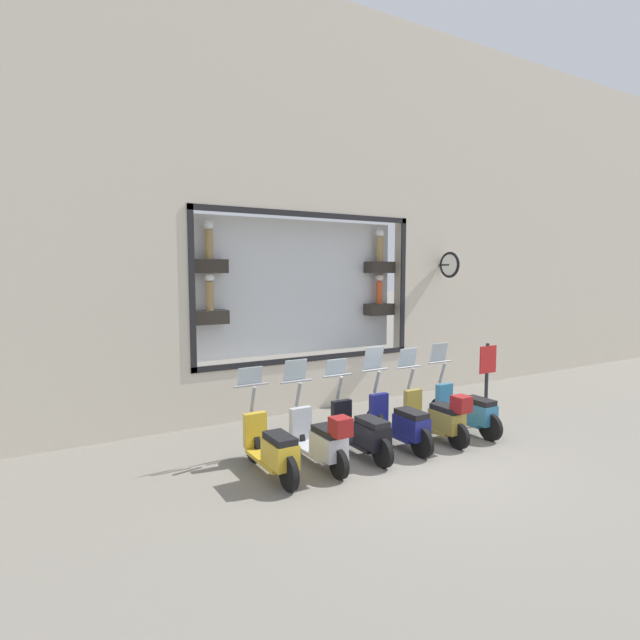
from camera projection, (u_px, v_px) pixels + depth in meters
ground_plane at (410, 458)px, 8.33m from camera, size 120.00×120.00×0.00m
building_facade at (305, 204)px, 10.99m from camera, size 1.25×36.00×9.01m
scooter_teal_0 at (468, 410)px, 9.63m from camera, size 1.80×0.61×1.65m
scooter_olive_1 at (438, 416)px, 9.15m from camera, size 1.79×0.60×1.61m
scooter_navy_2 at (401, 423)px, 8.79m from camera, size 1.80×0.61×1.70m
scooter_black_3 at (362, 432)px, 8.36m from camera, size 1.80×0.60×1.54m
scooter_silver_4 at (322, 439)px, 7.89m from camera, size 1.79×0.60×1.61m
scooter_yellow_5 at (272, 449)px, 7.53m from camera, size 1.80×0.61×1.56m
shop_sign_post at (487, 381)px, 10.03m from camera, size 0.36×0.45×1.68m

